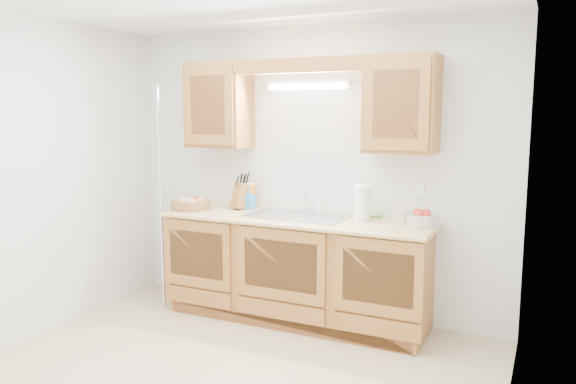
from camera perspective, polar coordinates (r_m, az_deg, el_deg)
The scene contains 17 objects.
room at distance 3.60m, azimuth -7.06°, elevation -0.21°, with size 3.52×3.50×2.50m.
base_cabinets at distance 4.81m, azimuth 0.87°, elevation -7.90°, with size 2.20×0.60×0.86m, color #975E2C.
countertop at distance 4.69m, azimuth 0.81°, elevation -2.78°, with size 2.30×0.63×0.04m, color tan.
upper_cabinet_left at distance 5.13m, azimuth -7.01°, elevation 8.72°, with size 0.55×0.33×0.75m, color #975E2C.
upper_cabinet_right at distance 4.47m, azimuth 11.48°, elevation 8.70°, with size 0.55×0.33×0.75m, color #975E2C.
valance at distance 4.62m, azimuth 0.87°, elevation 12.75°, with size 2.20×0.05×0.12m, color #975E2C.
fluorescent_fixture at distance 4.82m, azimuth 2.01°, elevation 10.86°, with size 0.76×0.08×0.08m.
sink at distance 4.72m, azimuth 0.92°, elevation -3.35°, with size 0.84×0.46×0.36m.
wire_shelf_pole at distance 5.08m, azimuth -12.79°, elevation -0.76°, with size 0.03×0.03×2.00m, color silver.
outlet_plate at distance 4.64m, azimuth 13.16°, elevation 0.27°, with size 0.08×0.01×0.12m, color white.
fruit_basket at distance 5.15m, azimuth -9.89°, elevation -1.14°, with size 0.39×0.39×0.11m.
knife_block at distance 5.07m, azimuth -4.71°, elevation -0.36°, with size 0.19×0.22×0.34m.
orange_canister at distance 5.09m, azimuth -3.76°, elevation -0.37°, with size 0.10×0.10×0.23m.
soap_bottle at distance 5.05m, azimuth -4.02°, elevation -0.61°, with size 0.09×0.09×0.20m, color #287DC8.
sponge at distance 4.71m, azimuth 8.86°, elevation -2.47°, with size 0.12×0.10×0.02m.
paper_towel at distance 4.56m, azimuth 7.52°, elevation -1.12°, with size 0.16×0.16×0.34m.
apple_bowl at distance 4.42m, azimuth 13.42°, elevation -2.66°, with size 0.33×0.33×0.13m.
Camera 1 is at (1.92, -3.00, 1.77)m, focal length 35.00 mm.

